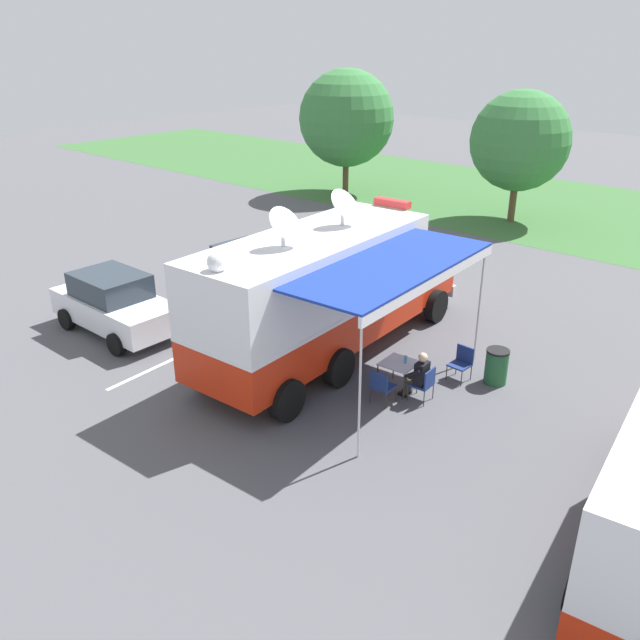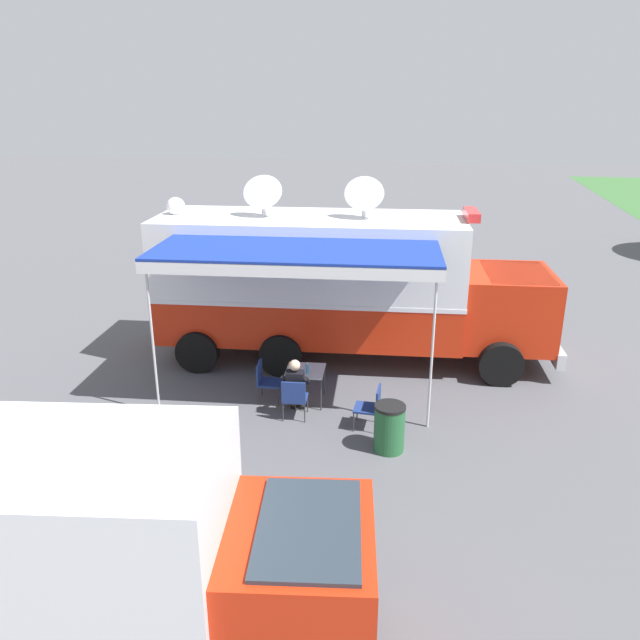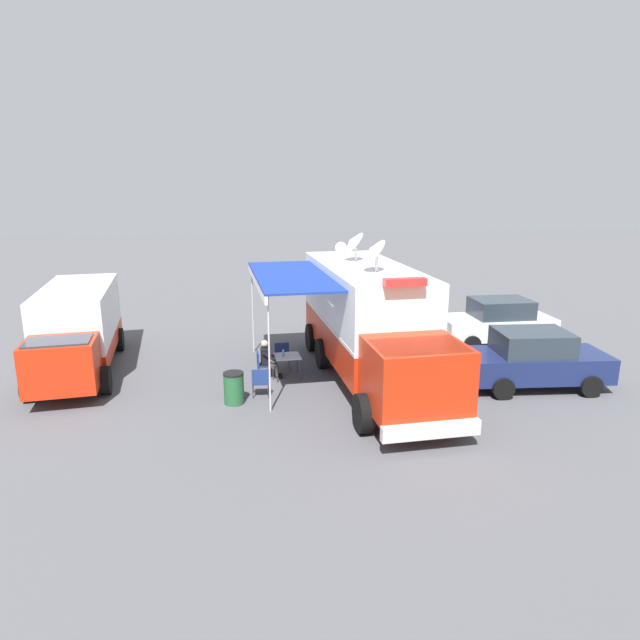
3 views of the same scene
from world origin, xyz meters
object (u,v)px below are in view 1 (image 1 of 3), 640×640
(folding_chair_spare_by_truck, at_px, (462,360))
(car_behind_truck, at_px, (248,272))
(folding_chair_at_table, at_px, (425,382))
(folding_chair_beside_table, at_px, (381,385))
(seated_responder, at_px, (418,374))
(trash_bin, at_px, (496,366))
(command_truck, at_px, (331,287))
(folding_table, at_px, (399,365))
(water_bottle, at_px, (406,359))
(car_far_corner, at_px, (115,303))

(folding_chair_spare_by_truck, relative_size, car_behind_truck, 0.20)
(folding_chair_at_table, height_order, car_behind_truck, car_behind_truck)
(folding_chair_beside_table, distance_m, seated_responder, 0.94)
(folding_chair_at_table, height_order, folding_chair_beside_table, same)
(trash_bin, bearing_deg, seated_responder, -117.53)
(car_behind_truck, bearing_deg, seated_responder, -12.92)
(folding_chair_beside_table, relative_size, folding_chair_spare_by_truck, 1.00)
(command_truck, distance_m, folding_table, 2.85)
(folding_chair_spare_by_truck, xyz_separation_m, trash_bin, (0.75, 0.39, -0.06))
(command_truck, xyz_separation_m, folding_table, (2.52, -0.38, -1.27))
(seated_responder, height_order, car_behind_truck, car_behind_truck)
(water_bottle, xyz_separation_m, car_behind_truck, (-7.44, 1.67, 0.05))
(water_bottle, relative_size, car_behind_truck, 0.05)
(car_behind_truck, bearing_deg, folding_table, -13.42)
(trash_bin, bearing_deg, car_behind_truck, -179.08)
(car_far_corner, bearing_deg, car_behind_truck, 78.91)
(car_behind_truck, bearing_deg, command_truck, -15.95)
(folding_chair_spare_by_truck, bearing_deg, folding_chair_at_table, -93.10)
(folding_table, height_order, folding_chair_at_table, folding_chair_at_table)
(folding_table, relative_size, folding_chair_spare_by_truck, 0.98)
(folding_chair_at_table, distance_m, trash_bin, 2.12)
(seated_responder, relative_size, car_behind_truck, 0.29)
(folding_chair_beside_table, relative_size, seated_responder, 0.70)
(folding_table, distance_m, folding_chair_beside_table, 0.87)
(command_truck, height_order, car_far_corner, command_truck)
(trash_bin, bearing_deg, car_far_corner, -155.00)
(folding_chair_spare_by_truck, relative_size, trash_bin, 0.96)
(folding_chair_spare_by_truck, height_order, trash_bin, trash_bin)
(folding_chair_at_table, relative_size, car_behind_truck, 0.20)
(folding_chair_beside_table, height_order, car_far_corner, car_far_corner)
(folding_chair_beside_table, bearing_deg, seated_responder, 56.82)
(command_truck, bearing_deg, folding_chair_spare_by_truck, 18.19)
(command_truck, distance_m, water_bottle, 2.89)
(folding_table, xyz_separation_m, car_far_corner, (-8.18, -2.69, 0.21))
(folding_table, distance_m, folding_chair_at_table, 0.82)
(command_truck, relative_size, trash_bin, 10.59)
(command_truck, distance_m, folding_chair_beside_table, 3.24)
(folding_chair_beside_table, xyz_separation_m, folding_chair_spare_by_truck, (0.78, 2.35, 0.00))
(trash_bin, bearing_deg, folding_chair_at_table, -113.17)
(folding_chair_at_table, height_order, trash_bin, trash_bin)
(folding_chair_spare_by_truck, distance_m, seated_responder, 1.60)
(folding_chair_spare_by_truck, distance_m, car_behind_truck, 8.20)
(car_far_corner, bearing_deg, folding_table, 18.19)
(folding_chair_beside_table, bearing_deg, car_behind_truck, 160.72)
(folding_chair_at_table, bearing_deg, folding_chair_spare_by_truck, 86.90)
(trash_bin, xyz_separation_m, car_behind_truck, (-8.94, -0.14, 0.42))
(water_bottle, xyz_separation_m, folding_chair_beside_table, (-0.02, -0.92, -0.32))
(seated_responder, height_order, trash_bin, seated_responder)
(command_truck, height_order, seated_responder, command_truck)
(folding_chair_at_table, bearing_deg, water_bottle, 168.57)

